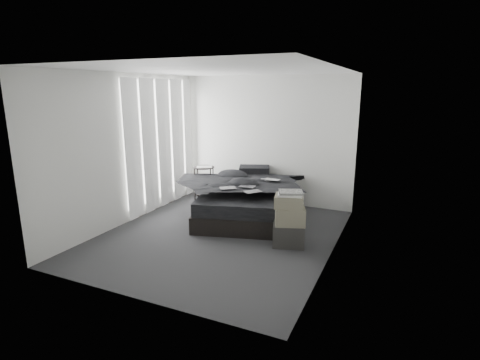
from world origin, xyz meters
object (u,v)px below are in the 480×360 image
at_px(laptop, 269,176).
at_px(side_stand, 204,186).
at_px(bed, 248,209).
at_px(box_lower, 289,234).

relative_size(laptop, side_stand, 0.44).
height_order(bed, side_stand, side_stand).
bearing_deg(bed, laptop, 7.50).
distance_m(bed, side_stand, 1.19).
xyz_separation_m(bed, laptop, (0.37, 0.15, 0.64)).
xyz_separation_m(laptop, box_lower, (0.72, -1.10, -0.61)).
distance_m(laptop, box_lower, 1.45).
distance_m(laptop, side_stand, 1.54).
bearing_deg(laptop, box_lower, -53.85).
distance_m(side_stand, box_lower, 2.57).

